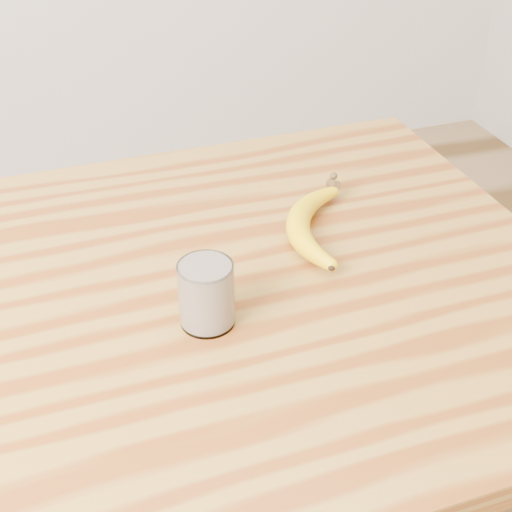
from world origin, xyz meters
name	(u,v)px	position (x,y,z in m)	size (l,w,h in m)	color
table	(138,376)	(0.00, 0.00, 0.77)	(1.20, 0.80, 0.90)	olive
smoothie_glass	(206,294)	(0.09, -0.07, 0.94)	(0.07, 0.07, 0.09)	white
banana	(297,224)	(0.27, 0.08, 0.92)	(0.11, 0.29, 0.04)	#DDB007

